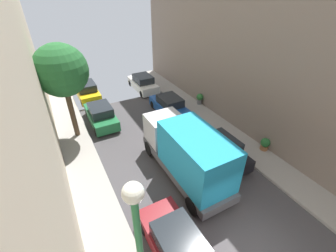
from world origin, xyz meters
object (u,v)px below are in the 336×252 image
(parked_car_left_2, at_px, (178,246))
(parked_car_right_3, at_px, (143,83))
(parked_car_left_4, at_px, (87,91))
(parked_car_right_1, at_px, (220,149))
(street_tree_0, at_px, (61,71))
(potted_plant_0, at_px, (265,144))
(delivery_truck, at_px, (187,152))
(potted_plant_1, at_px, (200,98))
(parked_car_right_2, at_px, (169,106))
(parked_car_left_3, at_px, (101,115))
(lamp_post, at_px, (140,251))

(parked_car_left_2, relative_size, parked_car_right_3, 1.00)
(parked_car_left_4, distance_m, parked_car_right_1, 13.93)
(street_tree_0, distance_m, potted_plant_0, 13.64)
(delivery_truck, height_order, potted_plant_0, delivery_truck)
(delivery_truck, bearing_deg, street_tree_0, 123.58)
(parked_car_left_2, relative_size, parked_car_left_4, 1.00)
(potted_plant_1, bearing_deg, delivery_truck, -130.02)
(parked_car_left_2, distance_m, parked_car_right_2, 11.82)
(parked_car_right_1, relative_size, potted_plant_0, 5.03)
(potted_plant_0, bearing_deg, parked_car_left_4, 121.70)
(parked_car_left_2, bearing_deg, street_tree_0, 100.65)
(potted_plant_0, bearing_deg, parked_car_left_3, 134.57)
(parked_car_right_2, bearing_deg, street_tree_0, 178.13)
(parked_car_right_3, xyz_separation_m, lamp_post, (-7.30, -17.45, 3.51))
(parked_car_right_1, distance_m, lamp_post, 9.71)
(parked_car_left_2, xyz_separation_m, potted_plant_0, (8.46, 3.15, -0.13))
(parked_car_left_3, height_order, potted_plant_0, parked_car_left_3)
(parked_car_left_4, bearing_deg, potted_plant_0, -58.30)
(parked_car_right_1, bearing_deg, parked_car_right_3, 90.00)
(parked_car_right_1, xyz_separation_m, delivery_truck, (-2.70, -0.36, 1.07))
(parked_car_left_3, relative_size, parked_car_right_2, 1.00)
(potted_plant_0, distance_m, potted_plant_1, 7.39)
(parked_car_left_3, bearing_deg, parked_car_right_2, -12.76)
(parked_car_left_4, distance_m, street_tree_0, 7.64)
(parked_car_left_4, height_order, parked_car_right_1, same)
(potted_plant_0, bearing_deg, street_tree_0, 144.03)
(parked_car_right_3, xyz_separation_m, street_tree_0, (-7.42, -5.34, 4.15))
(parked_car_right_1, bearing_deg, delivery_truck, -172.35)
(parked_car_right_1, distance_m, street_tree_0, 10.86)
(parked_car_left_3, xyz_separation_m, lamp_post, (-1.90, -13.09, 3.51))
(parked_car_left_4, height_order, potted_plant_0, parked_car_left_4)
(parked_car_right_1, xyz_separation_m, potted_plant_0, (3.06, -0.85, -0.13))
(parked_car_left_4, bearing_deg, potted_plant_1, -36.60)
(parked_car_left_2, distance_m, potted_plant_0, 9.03)
(parked_car_right_2, height_order, street_tree_0, street_tree_0)
(parked_car_left_3, height_order, parked_car_right_3, same)
(parked_car_left_2, bearing_deg, potted_plant_1, 51.15)
(delivery_truck, bearing_deg, parked_car_right_1, 7.65)
(parked_car_left_3, xyz_separation_m, parked_car_right_1, (5.40, -7.73, 0.00))
(parked_car_right_3, height_order, lamp_post, lamp_post)
(parked_car_left_4, relative_size, delivery_truck, 0.64)
(parked_car_right_2, height_order, potted_plant_0, parked_car_right_2)
(potted_plant_0, bearing_deg, potted_plant_1, 89.74)
(potted_plant_1, bearing_deg, parked_car_left_3, 171.98)
(street_tree_0, bearing_deg, parked_car_left_2, -79.35)
(street_tree_0, relative_size, potted_plant_0, 7.66)
(parked_car_right_2, distance_m, delivery_truck, 7.46)
(parked_car_left_4, relative_size, potted_plant_1, 4.34)
(parked_car_left_4, xyz_separation_m, parked_car_right_3, (5.40, -0.75, 0.00))
(parked_car_right_3, xyz_separation_m, delivery_truck, (-2.70, -12.45, 1.07))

